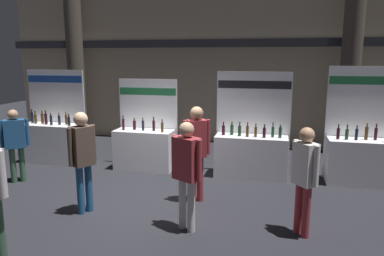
% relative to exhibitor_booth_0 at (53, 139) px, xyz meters
% --- Properties ---
extents(ground_plane, '(27.04, 27.04, 0.00)m').
position_rel_exhibitor_booth_0_xyz_m(ground_plane, '(3.40, -1.76, -0.62)').
color(ground_plane, black).
extents(hall_colonnade, '(13.52, 1.09, 5.75)m').
position_rel_exhibitor_booth_0_xyz_m(hall_colonnade, '(3.40, 3.37, 2.22)').
color(hall_colonnade, gray).
rests_on(hall_colonnade, ground_plane).
extents(exhibitor_booth_0, '(1.63, 0.66, 2.41)m').
position_rel_exhibitor_booth_0_xyz_m(exhibitor_booth_0, '(0.00, 0.00, 0.00)').
color(exhibitor_booth_0, white).
rests_on(exhibitor_booth_0, ground_plane).
extents(exhibitor_booth_1, '(1.51, 0.66, 2.21)m').
position_rel_exhibitor_booth_0_xyz_m(exhibitor_booth_1, '(2.58, 0.01, -0.04)').
color(exhibitor_booth_1, white).
rests_on(exhibitor_booth_1, ground_plane).
extents(exhibitor_booth_2, '(1.72, 0.66, 2.41)m').
position_rel_exhibitor_booth_0_xyz_m(exhibitor_booth_2, '(5.20, 0.01, -0.02)').
color(exhibitor_booth_2, white).
rests_on(exhibitor_booth_2, ground_plane).
extents(exhibitor_booth_3, '(1.81, 0.66, 2.55)m').
position_rel_exhibitor_booth_0_xyz_m(exhibitor_booth_3, '(7.72, 0.06, 0.01)').
color(exhibitor_booth_3, white).
rests_on(exhibitor_booth_3, ground_plane).
extents(visitor_2, '(0.40, 0.47, 1.82)m').
position_rel_exhibitor_booth_0_xyz_m(visitor_2, '(2.48, -2.72, 0.48)').
color(visitor_2, navy).
rests_on(visitor_2, ground_plane).
extents(visitor_3, '(0.48, 0.36, 1.85)m').
position_rel_exhibitor_booth_0_xyz_m(visitor_3, '(4.30, -1.75, 0.49)').
color(visitor_3, maroon).
rests_on(visitor_3, ground_plane).
extents(visitor_4, '(0.49, 0.45, 1.63)m').
position_rel_exhibitor_booth_0_xyz_m(visitor_4, '(0.19, -1.60, 0.36)').
color(visitor_4, '#33563D').
rests_on(visitor_4, ground_plane).
extents(visitor_5, '(0.40, 0.42, 1.72)m').
position_rel_exhibitor_booth_0_xyz_m(visitor_5, '(6.20, -2.70, 0.40)').
color(visitor_5, maroon).
rests_on(visitor_5, ground_plane).
extents(visitor_8, '(0.53, 0.42, 1.77)m').
position_rel_exhibitor_booth_0_xyz_m(visitor_8, '(4.42, -2.95, 0.45)').
color(visitor_8, silver).
rests_on(visitor_8, ground_plane).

